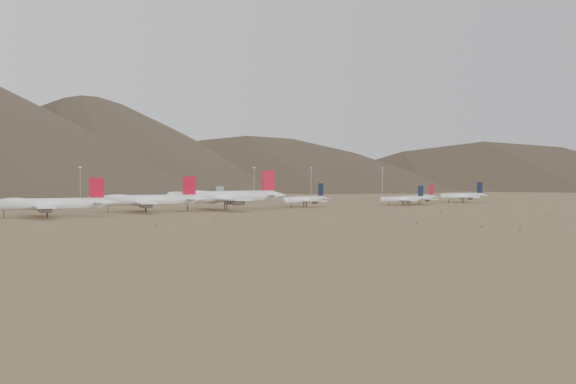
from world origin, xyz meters
TOP-DOWN VIEW (x-y plane):
  - ground at (0.00, 0.00)m, footprint 3000.00×3000.00m
  - widebody_west at (-122.51, 21.12)m, footprint 65.56×51.44m
  - widebody_centre at (-61.95, 38.25)m, footprint 65.75×51.94m
  - widebody_east at (-13.16, 34.29)m, footprint 78.40×60.46m
  - narrowbody_a at (48.80, 39.00)m, footprint 44.16×32.74m
  - narrowbody_b at (117.86, 22.95)m, footprint 39.04×28.27m
  - narrowbody_c at (138.49, 29.82)m, footprint 40.03×29.30m
  - narrowbody_d at (183.92, 32.24)m, footprint 44.78×32.20m
  - control_tower at (30.00, 120.00)m, footprint 8.00×8.00m
  - mast_west at (-66.77, 128.82)m, footprint 2.00×0.60m
  - mast_centre at (50.97, 105.10)m, footprint 2.00×0.60m
  - mast_east at (126.49, 141.24)m, footprint 2.00×0.60m
  - mast_far_east at (187.20, 125.52)m, footprint 2.00×0.60m
  - desert_scrub at (34.93, -92.12)m, footprint 405.71×174.31m

SIDE VIEW (x-z plane):
  - ground at x=0.00m, z-range 0.00..0.00m
  - desert_scrub at x=34.93m, z-range -0.07..0.69m
  - narrowbody_b at x=117.86m, z-range -2.26..10.64m
  - narrowbody_c at x=138.49m, z-range -2.34..11.00m
  - narrowbody_d at x=183.92m, z-range -2.59..12.18m
  - narrowbody_a at x=48.80m, z-range -2.63..12.36m
  - control_tower at x=30.00m, z-range -0.68..11.32m
  - widebody_west at x=-122.51m, z-range -3.06..16.67m
  - widebody_centre at x=-61.95m, z-range -3.10..16.89m
  - widebody_east at x=-13.16m, z-range -3.61..19.67m
  - mast_west at x=-66.77m, z-range 1.35..27.05m
  - mast_centre at x=50.97m, z-range 1.35..27.05m
  - mast_east at x=126.49m, z-range 1.35..27.05m
  - mast_far_east at x=187.20m, z-range 1.35..27.05m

